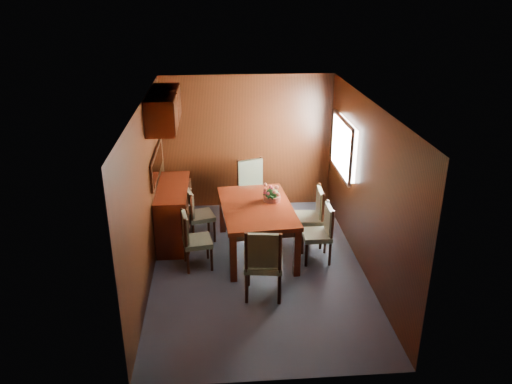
{
  "coord_description": "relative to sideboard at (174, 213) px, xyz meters",
  "views": [
    {
      "loc": [
        -0.52,
        -6.25,
        3.82
      ],
      "look_at": [
        0.0,
        0.33,
        1.05
      ],
      "focal_mm": 35.0,
      "sensor_mm": 36.0,
      "label": 1
    }
  ],
  "objects": [
    {
      "name": "chair_right_far",
      "position": [
        2.16,
        -0.33,
        0.07
      ],
      "size": [
        0.45,
        0.46,
        0.93
      ],
      "rotation": [
        0.0,
        0.0,
        1.52
      ],
      "color": "black",
      "rests_on": "ground"
    },
    {
      "name": "chair_right_near",
      "position": [
        2.2,
        -0.85,
        0.04
      ],
      "size": [
        0.41,
        0.42,
        0.88
      ],
      "rotation": [
        0.0,
        0.0,
        1.56
      ],
      "color": "black",
      "rests_on": "ground"
    },
    {
      "name": "room_shell",
      "position": [
        1.15,
        -0.67,
        1.18
      ],
      "size": [
        3.06,
        4.52,
        2.41
      ],
      "color": "black",
      "rests_on": "ground"
    },
    {
      "name": "sideboard",
      "position": [
        0.0,
        0.0,
        0.0
      ],
      "size": [
        0.48,
        1.4,
        0.9
      ],
      "primitive_type": "cube",
      "color": "#371006",
      "rests_on": "ground"
    },
    {
      "name": "chair_left_far",
      "position": [
        0.35,
        -0.07,
        0.03
      ],
      "size": [
        0.49,
        0.51,
        0.87
      ],
      "rotation": [
        0.0,
        0.0,
        -1.29
      ],
      "color": "black",
      "rests_on": "ground"
    },
    {
      "name": "chair_head",
      "position": [
        1.26,
        -1.76,
        0.12
      ],
      "size": [
        0.54,
        0.52,
        1.02
      ],
      "rotation": [
        0.0,
        0.0,
        -0.13
      ],
      "color": "black",
      "rests_on": "ground"
    },
    {
      "name": "ground",
      "position": [
        1.25,
        -1.0,
        -0.45
      ],
      "size": [
        4.5,
        4.5,
        0.0
      ],
      "primitive_type": "plane",
      "color": "#303642",
      "rests_on": "ground"
    },
    {
      "name": "dining_table",
      "position": [
        1.27,
        -0.54,
        0.21
      ],
      "size": [
        1.16,
        1.72,
        0.77
      ],
      "rotation": [
        0.0,
        0.0,
        0.08
      ],
      "color": "#371006",
      "rests_on": "ground"
    },
    {
      "name": "chair_left_near",
      "position": [
        0.32,
        -0.9,
        0.03
      ],
      "size": [
        0.46,
        0.47,
        0.86
      ],
      "rotation": [
        0.0,
        0.0,
        -1.4
      ],
      "color": "black",
      "rests_on": "ground"
    },
    {
      "name": "chair_foot",
      "position": [
        1.3,
        0.7,
        0.13
      ],
      "size": [
        0.63,
        0.61,
        1.05
      ],
      "rotation": [
        0.0,
        0.0,
        3.49
      ],
      "color": "black",
      "rests_on": "ground"
    },
    {
      "name": "flower_centerpiece",
      "position": [
        1.52,
        -0.36,
        0.45
      ],
      "size": [
        0.28,
        0.28,
        0.28
      ],
      "color": "#B85038",
      "rests_on": "dining_table"
    }
  ]
}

